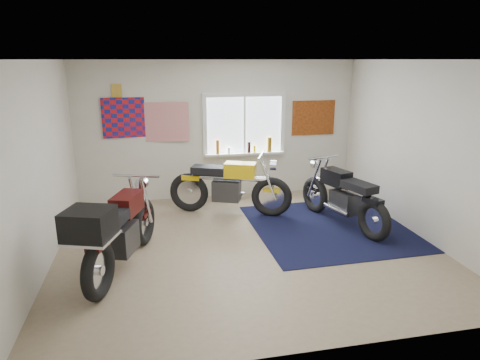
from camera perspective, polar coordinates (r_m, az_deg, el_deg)
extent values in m
plane|color=#9E896B|center=(6.52, 0.89, -8.71)|extent=(5.50, 5.50, 0.00)
plane|color=white|center=(5.93, 1.00, 15.77)|extent=(5.50, 5.50, 0.00)
plane|color=silver|center=(8.49, -2.78, 6.62)|extent=(5.50, 0.00, 5.50)
plane|color=silver|center=(3.78, 9.30, -5.36)|extent=(5.50, 0.00, 5.50)
plane|color=silver|center=(6.11, -25.11, 1.50)|extent=(0.00, 5.00, 5.00)
plane|color=silver|center=(7.19, 22.90, 3.71)|extent=(0.00, 5.00, 5.00)
cube|color=black|center=(7.33, 11.89, -6.15)|extent=(2.55, 2.65, 0.01)
cube|color=white|center=(8.56, 0.56, 7.38)|extent=(1.50, 0.02, 1.10)
cube|color=white|center=(8.47, 0.59, 11.31)|extent=(1.66, 0.06, 0.08)
cube|color=white|center=(8.65, 0.57, 3.49)|extent=(1.66, 0.06, 0.08)
cube|color=white|center=(8.41, -4.73, 7.18)|extent=(0.08, 0.06, 1.10)
cube|color=white|center=(8.74, 5.69, 7.48)|extent=(0.08, 0.06, 1.10)
cube|color=white|center=(8.54, 0.58, 7.36)|extent=(0.04, 0.06, 1.10)
cube|color=white|center=(8.59, 0.66, 3.54)|extent=(1.60, 0.16, 0.04)
cylinder|color=#975715|center=(8.44, -3.01, 4.42)|extent=(0.07, 0.07, 0.28)
cylinder|color=white|center=(8.50, -1.50, 3.96)|extent=(0.06, 0.06, 0.12)
cylinder|color=black|center=(8.57, 1.21, 4.40)|extent=(0.06, 0.06, 0.22)
cylinder|color=gold|center=(8.60, 1.96, 4.17)|extent=(0.05, 0.05, 0.14)
cylinder|color=brown|center=(8.66, 3.94, 4.76)|extent=(0.09, 0.09, 0.30)
plane|color=red|center=(8.34, -14.52, 8.05)|extent=(1.00, 0.07, 1.00)
plane|color=red|center=(8.33, -9.97, 7.61)|extent=(0.90, 0.09, 0.90)
cube|color=gold|center=(8.30, -16.16, 11.38)|extent=(0.18, 0.02, 0.24)
cube|color=#A54C14|center=(8.96, 9.77, 8.18)|extent=(0.90, 0.03, 0.70)
torus|color=black|center=(7.58, 4.23, -2.27)|extent=(0.73, 0.40, 0.73)
torus|color=black|center=(7.87, -6.81, -1.65)|extent=(0.73, 0.40, 0.73)
cylinder|color=silver|center=(7.58, 4.23, -2.27)|extent=(0.15, 0.14, 0.12)
cylinder|color=silver|center=(7.87, -6.81, -1.65)|extent=(0.15, 0.14, 0.12)
cylinder|color=silver|center=(7.60, -1.41, 0.29)|extent=(1.30, 0.60, 0.10)
cube|color=#2C2D2F|center=(7.68, -1.80, -1.40)|extent=(0.57, 0.46, 0.37)
cylinder|color=silver|center=(7.87, -1.53, -1.79)|extent=(0.58, 0.29, 0.08)
cube|color=#E4B70C|center=(7.53, 0.03, 1.33)|extent=(0.61, 0.46, 0.26)
cube|color=black|center=(7.65, -4.20, 1.36)|extent=(0.67, 0.50, 0.13)
cube|color=#E4B70C|center=(7.77, -6.50, 0.38)|extent=(0.37, 0.28, 0.09)
cube|color=#E4B70C|center=(7.54, 4.25, -1.33)|extent=(0.34, 0.25, 0.05)
cylinder|color=silver|center=(7.41, 2.84, 3.32)|extent=(0.29, 0.64, 0.04)
cylinder|color=silver|center=(7.42, 4.48, 1.94)|extent=(0.17, 0.20, 0.17)
torus|color=black|center=(7.91, 9.95, -1.96)|extent=(0.32, 0.67, 0.66)
torus|color=black|center=(6.89, 17.42, -5.16)|extent=(0.32, 0.67, 0.66)
cylinder|color=silver|center=(7.91, 9.95, -1.96)|extent=(0.13, 0.14, 0.11)
cylinder|color=silver|center=(6.89, 17.42, -5.16)|extent=(0.13, 0.14, 0.11)
cylinder|color=silver|center=(7.28, 13.58, -1.06)|extent=(0.46, 1.28, 0.09)
cube|color=#2C2D2F|center=(7.32, 13.74, -2.88)|extent=(0.41, 0.53, 0.35)
cylinder|color=silver|center=(7.24, 12.70, -3.87)|extent=(0.23, 0.57, 0.07)
cube|color=black|center=(7.38, 12.70, 0.39)|extent=(0.41, 0.58, 0.25)
cube|color=black|center=(7.00, 15.62, -0.84)|extent=(0.44, 0.63, 0.12)
cube|color=black|center=(6.83, 17.32, -2.66)|extent=(0.25, 0.35, 0.08)
cube|color=black|center=(7.87, 10.00, -1.10)|extent=(0.22, 0.32, 0.05)
cylinder|color=silver|center=(7.58, 11.09, 2.99)|extent=(0.63, 0.22, 0.04)
cylinder|color=silver|center=(7.77, 10.06, 2.10)|extent=(0.19, 0.15, 0.17)
torus|color=black|center=(6.60, -12.73, -5.47)|extent=(0.37, 0.72, 0.72)
torus|color=black|center=(5.30, -18.36, -11.37)|extent=(0.37, 0.72, 0.72)
cylinder|color=silver|center=(6.60, -12.73, -5.47)|extent=(0.14, 0.15, 0.12)
cylinder|color=silver|center=(5.30, -18.36, -11.37)|extent=(0.14, 0.15, 0.12)
cylinder|color=silver|center=(5.81, -15.45, -5.12)|extent=(0.54, 1.35, 0.10)
cube|color=#2C2D2F|center=(5.86, -15.48, -7.53)|extent=(0.45, 0.57, 0.37)
cylinder|color=silver|center=(5.97, -16.98, -8.36)|extent=(0.27, 0.60, 0.08)
cube|color=#3B0B09|center=(5.93, -14.84, -3.06)|extent=(0.45, 0.61, 0.26)
cube|color=black|center=(5.44, -17.08, -5.23)|extent=(0.49, 0.67, 0.13)
cube|color=#3B0B09|center=(5.22, -18.40, -8.08)|extent=(0.27, 0.37, 0.09)
cube|color=#3B0B09|center=(6.55, -12.80, -4.39)|extent=(0.25, 0.34, 0.06)
cylinder|color=silver|center=(6.19, -13.76, 0.55)|extent=(0.66, 0.26, 0.04)
cylinder|color=silver|center=(6.43, -12.98, -0.45)|extent=(0.20, 0.16, 0.18)
cube|color=black|center=(4.97, -19.51, -5.56)|extent=(0.62, 0.60, 0.33)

